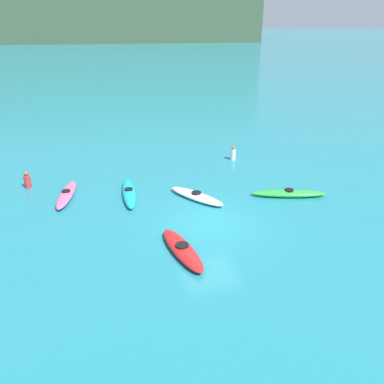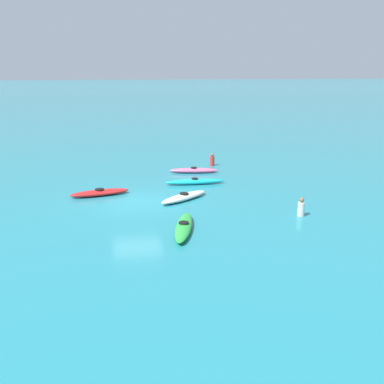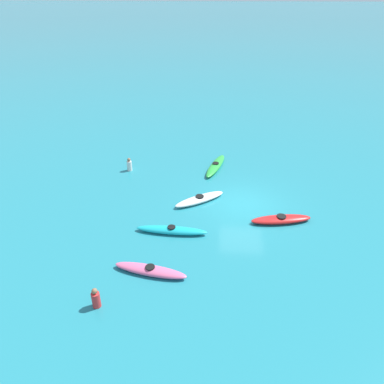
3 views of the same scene
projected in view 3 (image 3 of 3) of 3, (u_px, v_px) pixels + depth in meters
name	position (u px, v px, depth m)	size (l,w,h in m)	color
ground_plane	(244.00, 204.00, 19.93)	(600.00, 600.00, 0.00)	teal
kayak_white	(200.00, 199.00, 20.08)	(2.38, 2.94, 0.37)	white
kayak_pink	(150.00, 270.00, 15.06)	(1.15, 3.24, 0.37)	pink
kayak_red	(281.00, 219.00, 18.34)	(1.35, 3.21, 0.37)	red
kayak_cyan	(172.00, 230.00, 17.53)	(0.72, 3.52, 0.37)	#19B7C6
kayak_green	(216.00, 166.00, 23.80)	(3.60, 1.55, 0.37)	green
person_near_shore	(96.00, 299.00, 13.40)	(0.44, 0.44, 0.88)	red
person_by_kayaks	(129.00, 165.00, 23.37)	(0.36, 0.36, 0.88)	silver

